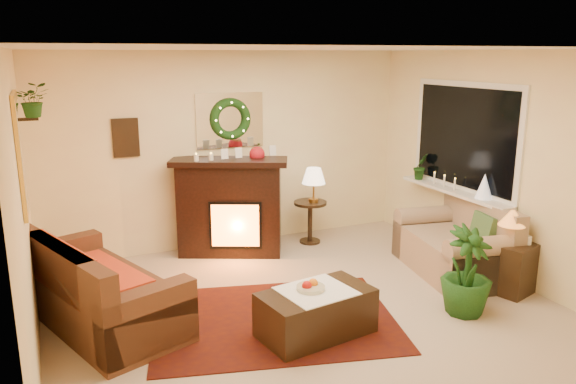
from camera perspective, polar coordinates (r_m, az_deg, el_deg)
name	(u,v)px	position (r m, az deg, el deg)	size (l,w,h in m)	color
floor	(302,307)	(5.95, 1.40, -11.56)	(5.00, 5.00, 0.00)	beige
ceiling	(303,49)	(5.37, 1.57, 14.34)	(5.00, 5.00, 0.00)	white
wall_back	(230,150)	(7.57, -5.89, 4.26)	(5.00, 5.00, 0.00)	#EFD88C
wall_front	(457,260)	(3.70, 16.76, -6.59)	(5.00, 5.00, 0.00)	#EFD88C
wall_left	(23,214)	(5.01, -25.30, -2.02)	(4.50, 4.50, 0.00)	#EFD88C
wall_right	(497,165)	(6.95, 20.44, 2.59)	(4.50, 4.50, 0.00)	#EFD88C
area_rug	(275,320)	(5.68, -1.37, -12.82)	(2.34, 1.75, 0.01)	#500F0F
sofa	(99,280)	(5.78, -18.67, -8.47)	(0.89, 2.03, 0.87)	#4B3822
red_throw	(91,274)	(5.90, -19.39, -7.83)	(0.74, 1.20, 0.02)	red
fireplace	(230,213)	(7.29, -5.93, -2.16)	(1.30, 0.41, 1.20)	black
poinsettia	(257,154)	(7.22, -3.16, 3.84)	(0.20, 0.20, 0.20)	maroon
mantel_candle_a	(196,162)	(7.02, -9.29, 3.06)	(0.06, 0.06, 0.18)	white
mantel_candle_b	(211,161)	(7.05, -7.81, 3.16)	(0.06, 0.06, 0.18)	white
mantel_mirror	(230,120)	(7.50, -5.92, 7.25)	(0.92, 0.02, 0.72)	white
wreath	(231,119)	(7.46, -5.82, 7.37)	(0.55, 0.55, 0.11)	#194719
wall_art	(126,138)	(7.21, -16.16, 5.32)	(0.32, 0.03, 0.48)	#381E11
gold_mirror	(20,153)	(5.21, -25.56, 3.61)	(0.03, 0.84, 1.00)	gold
hanging_plant	(35,117)	(5.93, -24.32, 6.98)	(0.33, 0.28, 0.36)	#194719
loveseat	(453,239)	(6.97, 16.46, -4.56)	(0.88, 1.51, 0.88)	#887053
window_frame	(465,137)	(7.30, 17.52, 5.31)	(0.03, 1.86, 1.36)	white
window_glass	(464,137)	(7.29, 17.43, 5.31)	(0.02, 1.70, 1.22)	black
window_sill	(454,192)	(7.35, 16.53, 0.04)	(0.22, 1.86, 0.04)	white
mini_tree	(484,186)	(7.00, 19.31, 0.57)	(0.20, 0.20, 0.30)	white
sill_plant	(421,165)	(7.82, 13.33, 2.66)	(0.25, 0.20, 0.46)	#134B17
side_table_round	(310,220)	(7.75, 2.26, -2.85)	(0.45, 0.45, 0.59)	#341E0C
lamp_cream	(314,181)	(7.59, 2.63, 1.12)	(0.32, 0.32, 0.49)	#FBDEBA
end_table_square	(510,268)	(6.67, 21.62, -7.19)	(0.45, 0.45, 0.55)	#3B2011
lamp_tiffany	(512,227)	(6.52, 21.76, -3.28)	(0.29, 0.29, 0.42)	yellow
coffee_table	(316,314)	(5.33, 2.85, -12.27)	(1.04, 0.57, 0.44)	black
fruit_bowl	(311,289)	(5.24, 2.32, -9.83)	(0.26, 0.26, 0.06)	#BCBB9B
floor_palm	(467,271)	(5.91, 17.71, -7.68)	(1.51, 1.51, 2.69)	black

